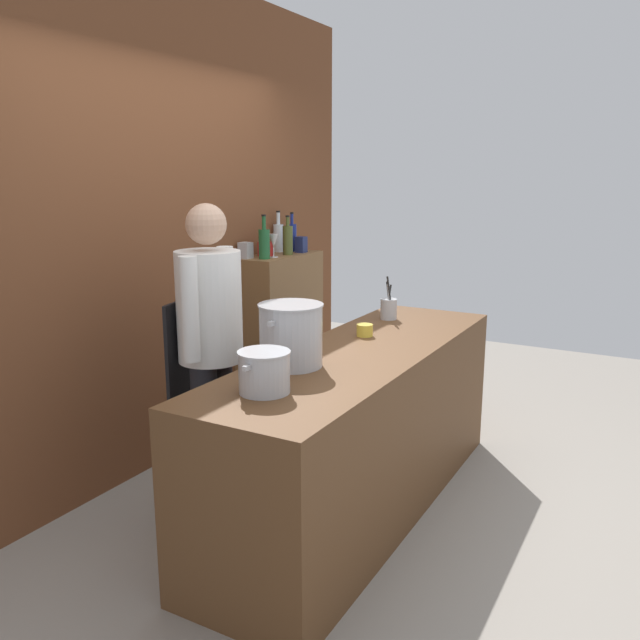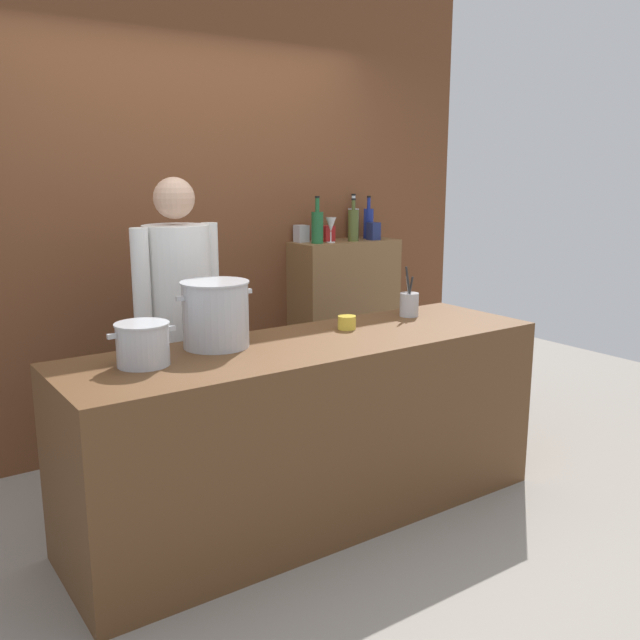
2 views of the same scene
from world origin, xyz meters
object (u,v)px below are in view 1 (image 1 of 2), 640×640
chef (210,337)px  spice_tin_navy (301,245)px  wine_bottle_olive (288,239)px  wine_bottle_cobalt (292,237)px  spice_tin_silver (246,250)px  wine_bottle_green (264,243)px  spice_tin_red (265,249)px  wine_glass_wide (274,241)px  stockpot_large (291,335)px  stockpot_small (264,372)px  utensil_crock (389,308)px  wine_bottle_clear (278,237)px  butter_jar (365,330)px

chef → spice_tin_navy: size_ratio=13.73×
wine_bottle_olive → wine_bottle_cobalt: wine_bottle_cobalt is taller
wine_bottle_olive → spice_tin_silver: (-0.33, 0.15, -0.06)m
wine_bottle_green → spice_tin_red: (0.14, 0.09, -0.06)m
wine_bottle_cobalt → spice_tin_red: (-0.35, 0.02, -0.06)m
wine_glass_wide → spice_tin_silver: wine_glass_wide is taller
wine_glass_wide → spice_tin_silver: bearing=134.1°
wine_bottle_olive → stockpot_large: bearing=-147.7°
chef → stockpot_small: bearing=42.0°
chef → wine_bottle_green: chef is taller
wine_bottle_green → spice_tin_red: 0.18m
wine_bottle_olive → chef: bearing=-163.6°
stockpot_small → wine_bottle_cobalt: size_ratio=0.97×
stockpot_large → stockpot_small: 0.41m
utensil_crock → wine_glass_wide: wine_glass_wide is taller
wine_bottle_clear → spice_tin_navy: size_ratio=2.58×
spice_tin_red → spice_tin_silver: (-0.18, 0.05, 0.00)m
wine_bottle_cobalt → wine_bottle_green: bearing=-171.5°
stockpot_small → wine_bottle_green: 1.99m
butter_jar → wine_bottle_cobalt: (1.03, 1.11, 0.39)m
chef → stockpot_small: 0.77m
wine_bottle_olive → wine_bottle_green: wine_bottle_green is taller
butter_jar → wine_bottle_clear: size_ratio=0.30×
stockpot_large → wine_glass_wide: (1.35, 0.97, 0.28)m
stockpot_large → spice_tin_silver: (1.21, 1.12, 0.22)m
chef → wine_bottle_clear: 1.76m
wine_bottle_olive → wine_bottle_green: size_ratio=0.93×
butter_jar → wine_bottle_olive: bearing=51.1°
stockpot_large → spice_tin_red: bearing=37.7°
utensil_crock → spice_tin_silver: spice_tin_silver is taller
spice_tin_silver → utensil_crock: bearing=-91.3°
wine_bottle_cobalt → stockpot_small: bearing=-151.3°
utensil_crock → spice_tin_silver: bearing=88.7°
wine_bottle_cobalt → spice_tin_silver: 0.54m
spice_tin_silver → spice_tin_navy: size_ratio=0.94×
stockpot_small → wine_bottle_cobalt: wine_bottle_cobalt is taller
chef → wine_bottle_green: bearing=-173.0°
stockpot_small → wine_bottle_olive: wine_bottle_olive is taller
stockpot_large → wine_glass_wide: size_ratio=2.21×
spice_tin_navy → spice_tin_silver: bearing=161.7°
utensil_crock → butter_jar: (-0.47, -0.06, -0.04)m
wine_bottle_clear → spice_tin_silver: wine_bottle_clear is taller
butter_jar → spice_tin_red: size_ratio=0.89×
wine_bottle_cobalt → spice_tin_red: size_ratio=2.85×
wine_glass_wide → spice_tin_navy: wine_glass_wide is taller
wine_bottle_olive → spice_tin_red: wine_bottle_olive is taller
wine_bottle_green → spice_tin_silver: wine_bottle_green is taller
stockpot_large → spice_tin_red: 1.77m
spice_tin_red → spice_tin_silver: 0.19m
wine_bottle_cobalt → wine_bottle_clear: bearing=138.0°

